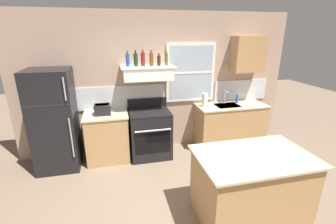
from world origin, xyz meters
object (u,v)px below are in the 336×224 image
at_px(dish_soap_bottle, 237,99).
at_px(refrigerator, 55,121).
at_px(stove_range, 150,133).
at_px(bottle_dark_green_wine, 136,60).
at_px(bottle_olive_oil_square, 166,59).
at_px(kitchen_island, 250,187).
at_px(bottle_brown_stout, 159,61).
at_px(paper_towel_roll, 205,100).
at_px(bottle_amber_wine, 151,59).
at_px(bottle_blue_liqueur, 128,60).
at_px(bottle_red_label_wine, 143,59).
at_px(toaster, 102,109).

bearing_deg(dish_soap_bottle, refrigerator, -177.40).
bearing_deg(stove_range, bottle_dark_green_wine, 163.60).
height_order(refrigerator, dish_soap_bottle, refrigerator).
distance_m(bottle_dark_green_wine, bottle_olive_oil_square, 0.55).
distance_m(bottle_dark_green_wine, kitchen_island, 2.71).
height_order(bottle_brown_stout, bottle_olive_oil_square, bottle_olive_oil_square).
relative_size(bottle_dark_green_wine, paper_towel_roll, 1.03).
relative_size(bottle_amber_wine, bottle_olive_oil_square, 1.03).
height_order(refrigerator, bottle_brown_stout, bottle_brown_stout).
height_order(bottle_dark_green_wine, paper_towel_roll, bottle_dark_green_wine).
height_order(bottle_blue_liqueur, kitchen_island, bottle_blue_liqueur).
height_order(stove_range, kitchen_island, stove_range).
height_order(bottle_red_label_wine, bottle_olive_oil_square, bottle_red_label_wine).
bearing_deg(toaster, kitchen_island, -47.31).
bearing_deg(stove_range, bottle_olive_oil_square, 10.44).
height_order(bottle_amber_wine, bottle_olive_oil_square, bottle_amber_wine).
relative_size(toaster, bottle_brown_stout, 1.36).
bearing_deg(bottle_amber_wine, kitchen_island, -65.83).
xyz_separation_m(toaster, bottle_blue_liqueur, (0.50, 0.06, 0.85)).
height_order(refrigerator, bottle_olive_oil_square, bottle_olive_oil_square).
bearing_deg(bottle_amber_wine, dish_soap_bottle, 2.60).
xyz_separation_m(bottle_blue_liqueur, kitchen_island, (1.31, -2.02, -1.40)).
bearing_deg(paper_towel_roll, bottle_dark_green_wine, 178.98).
bearing_deg(toaster, paper_towel_roll, 0.51).
relative_size(bottle_blue_liqueur, bottle_amber_wine, 0.98).
xyz_separation_m(refrigerator, bottle_brown_stout, (1.85, 0.07, 0.96)).
bearing_deg(bottle_blue_liqueur, bottle_amber_wine, -2.88).
relative_size(bottle_olive_oil_square, dish_soap_bottle, 1.47).
bearing_deg(bottle_red_label_wine, bottle_brown_stout, -10.45).
distance_m(refrigerator, bottle_blue_liqueur, 1.63).
relative_size(stove_range, paper_towel_roll, 4.04).
relative_size(bottle_olive_oil_square, kitchen_island, 0.19).
bearing_deg(paper_towel_roll, dish_soap_bottle, 7.46).
relative_size(refrigerator, bottle_brown_stout, 8.05).
height_order(toaster, stove_range, toaster).
xyz_separation_m(refrigerator, paper_towel_roll, (2.77, 0.06, 0.17)).
bearing_deg(bottle_olive_oil_square, bottle_blue_liqueur, 178.97).
xyz_separation_m(bottle_blue_liqueur, bottle_amber_wine, (0.42, -0.02, 0.00)).
bearing_deg(bottle_amber_wine, bottle_blue_liqueur, 177.12).
height_order(stove_range, dish_soap_bottle, same).
height_order(bottle_dark_green_wine, bottle_amber_wine, bottle_dark_green_wine).
height_order(refrigerator, toaster, refrigerator).
relative_size(bottle_amber_wine, dish_soap_bottle, 1.52).
bearing_deg(bottle_olive_oil_square, paper_towel_roll, -1.96).
bearing_deg(bottle_dark_green_wine, refrigerator, -176.68).
bearing_deg(toaster, bottle_blue_liqueur, 6.45).
bearing_deg(toaster, bottle_red_label_wine, 5.78).
distance_m(bottle_amber_wine, bottle_brown_stout, 0.14).
xyz_separation_m(refrigerator, bottle_amber_wine, (1.72, 0.08, 0.98)).
distance_m(refrigerator, toaster, 0.82).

